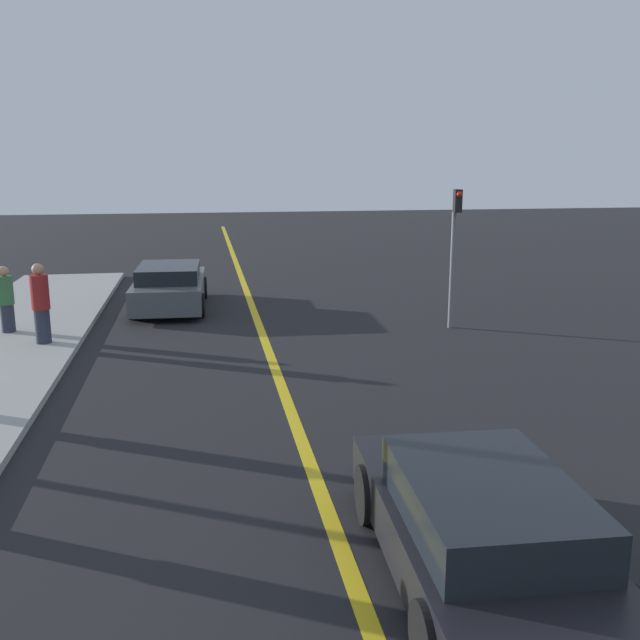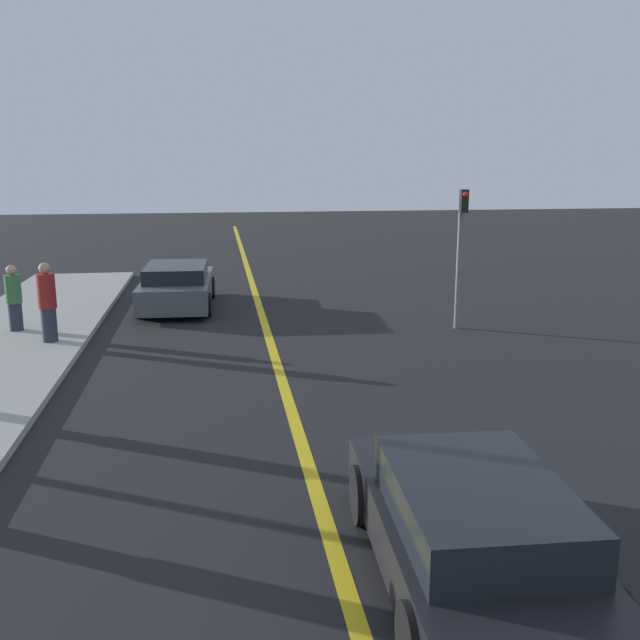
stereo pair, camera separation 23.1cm
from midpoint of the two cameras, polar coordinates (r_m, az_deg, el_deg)
road_center_line at (r=15.87m, az=-3.36°, el=-2.51°), size 0.20×60.00×0.01m
car_ahead_center at (r=7.49m, az=12.83°, el=-16.15°), size 2.02×4.33×1.23m
car_far_distant at (r=20.74m, az=-11.04°, el=2.68°), size 2.12×4.42×1.26m
pedestrian_far_standing at (r=17.05m, az=-20.61°, el=1.32°), size 0.40×0.40×1.80m
pedestrian_by_sign at (r=18.49m, az=-22.96°, el=1.62°), size 0.37×0.37×1.59m
traffic_light at (r=17.92m, az=11.53°, el=6.05°), size 0.18×0.40×3.46m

